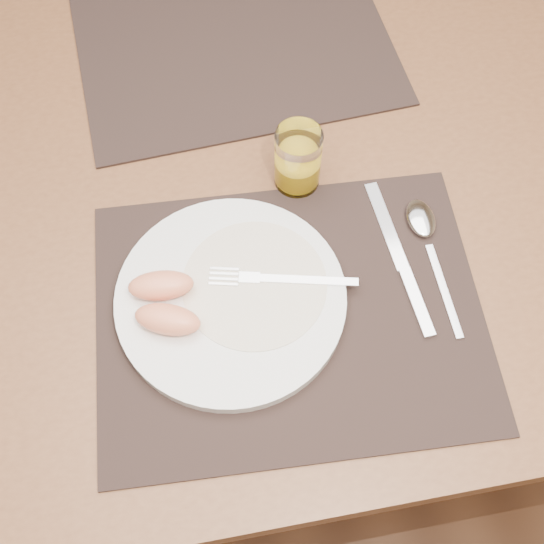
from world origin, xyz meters
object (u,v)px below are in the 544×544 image
Objects in this scene: placemat_near at (290,314)px; knife at (404,269)px; table at (261,200)px; juice_glass at (298,161)px; fork at (270,279)px; plate at (231,299)px; placemat_far at (234,44)px; spoon at (424,229)px.

placemat_near is 0.15m from knife.
juice_glass is (0.04, -0.04, 0.13)m from table.
knife is (0.14, -0.19, 0.09)m from table.
fork reaches higher than knife.
plate reaches higher than table.
placemat_far is 2.36× the size of spoon.
placemat_far is 0.40m from fork.
placemat_far is 2.04× the size of knife.
fork is 0.79× the size of knife.
table is 0.21m from fork.
table is 5.19× the size of plate.
fork is 0.16m from juice_glass.
plate is (-0.07, -0.19, 0.10)m from table.
juice_glass is (-0.14, 0.10, 0.03)m from spoon.
juice_glass reaches higher than fork.
knife is at bearing -128.49° from spoon.
table is 3.11× the size of placemat_far.
fork is 0.91× the size of spoon.
placemat_near is 2.59× the size of fork.
placemat_near is at bearing -90.33° from placemat_far.
table is at bearing 140.72° from juice_glass.
spoon is at bearing 11.44° from fork.
juice_glass reaches higher than plate.
plate is 1.55× the size of fork.
placemat_far is at bearing 87.31° from fork.
fork reaches higher than spoon.
spoon is at bearing 51.51° from knife.
plate is 3.04× the size of juice_glass.
spoon is (0.18, -0.14, 0.09)m from table.
plate is 0.05m from fork.
juice_glass is at bearing 55.03° from plate.
placemat_far is (0.00, 0.44, 0.00)m from placemat_near.
placemat_far is 0.42m from plate.
knife is (0.14, -0.41, 0.00)m from placemat_far.
table is at bearing 142.67° from spoon.
placemat_near is 0.44m from placemat_far.
knife is at bearing 12.06° from placemat_near.
fork is 1.95× the size of juice_glass.
table is 0.14m from juice_glass.
plate is 0.19m from juice_glass.
placemat_near is at bearing -156.48° from spoon.
spoon reaches higher than placemat_far.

